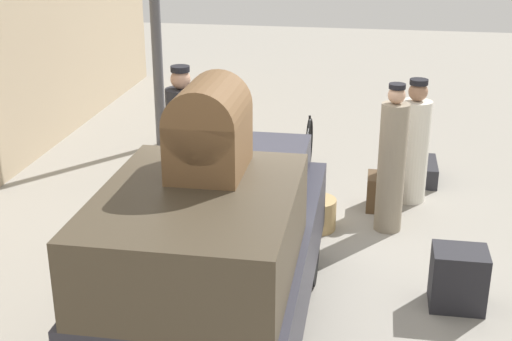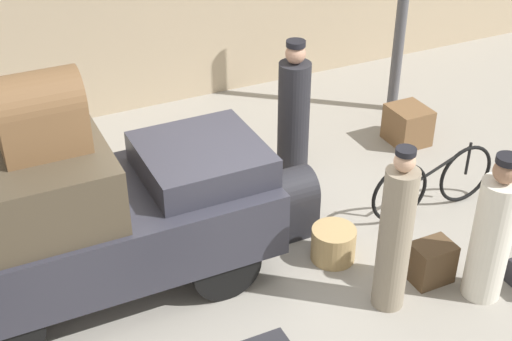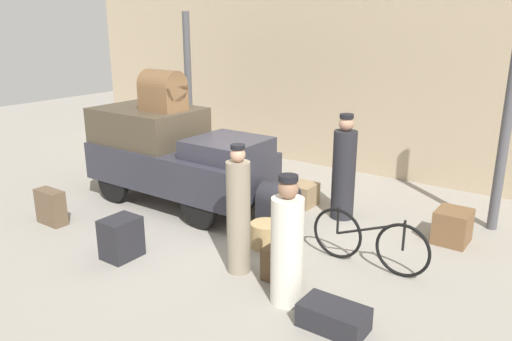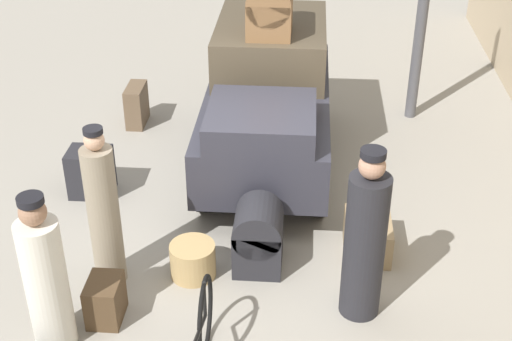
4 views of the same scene
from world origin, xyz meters
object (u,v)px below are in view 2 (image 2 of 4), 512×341
Objects in this scene: suitcase_tan_flat at (219,172)px; conductor_in_dark_uniform at (294,116)px; truck at (80,214)px; wicker_basket at (333,244)px; trunk_barrel_dark at (287,202)px; suitcase_small_leather at (431,262)px; trunk_on_truck_roof at (40,113)px; porter_lifting_near_truck at (492,235)px; bicycle at (433,183)px; suitcase_black_upright at (408,125)px; porter_carrying_trunk at (395,236)px.

conductor_in_dark_uniform is at bearing -7.65° from suitcase_tan_flat.
suitcase_tan_flat is (1.97, 1.23, -0.75)m from truck.
trunk_barrel_dark is at bearing 107.86° from wicker_basket.
suitcase_small_leather is 0.60× the size of trunk_on_truck_roof.
trunk_on_truck_roof is at bearing 154.80° from porter_lifting_near_truck.
suitcase_small_leather is at bearing -45.69° from wicker_basket.
bicycle is 1.88m from conductor_in_dark_uniform.
trunk_barrel_dark is at bearing 125.33° from porter_lifting_near_truck.
suitcase_tan_flat is (-1.63, 3.02, -0.54)m from porter_lifting_near_truck.
porter_lifting_near_truck is 2.41× the size of suitcase_tan_flat.
suitcase_black_upright is at bearing 24.14° from trunk_barrel_dark.
truck is at bearing -147.96° from suitcase_tan_flat.
bicycle is 3.10× the size of suitcase_black_upright.
suitcase_black_upright is (2.28, 1.80, 0.07)m from wicker_basket.
suitcase_black_upright is at bearing 63.72° from bicycle.
conductor_in_dark_uniform is at bearing 83.50° from porter_carrying_trunk.
truck is 4.65× the size of trunk_on_truck_roof.
trunk_on_truck_roof is (-2.86, 1.50, 1.26)m from porter_carrying_trunk.
bicycle is 0.94× the size of conductor_in_dark_uniform.
suitcase_tan_flat is (-0.68, 2.73, -0.63)m from porter_carrying_trunk.
wicker_basket is 1.91m from conductor_in_dark_uniform.
wicker_basket is at bearing 134.31° from suitcase_small_leather.
trunk_barrel_dark is (-0.35, 1.54, -0.44)m from porter_carrying_trunk.
truck reaches higher than suitcase_small_leather.
porter_lifting_near_truck is (-0.45, -1.44, 0.35)m from bicycle.
suitcase_small_leather is at bearing -56.35° from trunk_barrel_dark.
suitcase_black_upright is at bearing 58.79° from suitcase_small_leather.
suitcase_tan_flat is at bearing 32.04° from truck.
trunk_on_truck_roof is at bearing -179.10° from trunk_barrel_dark.
porter_lifting_near_truck is 3.48m from suitcase_tan_flat.
wicker_basket is at bearing -141.72° from suitcase_black_upright.
conductor_in_dark_uniform is at bearing 127.24° from bicycle.
porter_lifting_near_truck reaches higher than suitcase_tan_flat.
trunk_on_truck_roof is at bearing 152.32° from porter_carrying_trunk.
porter_carrying_trunk is at bearing -170.02° from suitcase_small_leather.
trunk_on_truck_roof is (-5.01, -1.16, 1.83)m from suitcase_black_upright.
porter_lifting_near_truck reaches higher than suitcase_small_leather.
truck is 3.04m from porter_carrying_trunk.
bicycle is 1.69m from suitcase_black_upright.
suitcase_tan_flat is (-2.08, 1.59, -0.18)m from bicycle.
wicker_basket is 0.26× the size of conductor_in_dark_uniform.
porter_lifting_near_truck is at bearing -77.24° from conductor_in_dark_uniform.
trunk_barrel_dark is 1.05× the size of trunk_on_truck_roof.
trunk_barrel_dark is (0.33, -1.19, 0.19)m from suitcase_tan_flat.
wicker_basket is at bearing -14.25° from truck.
truck reaches higher than trunk_barrel_dark.
bicycle reaches higher than suitcase_black_upright.
suitcase_tan_flat is at bearing 105.57° from trunk_barrel_dark.
bicycle is 3.55× the size of wicker_basket.
truck is at bearing -179.02° from trunk_barrel_dark.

